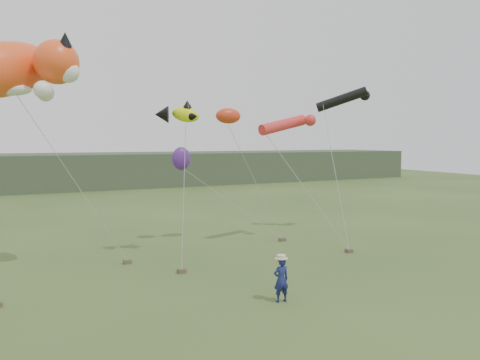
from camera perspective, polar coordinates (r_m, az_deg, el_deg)
name	(u,v)px	position (r m, az deg, el deg)	size (l,w,h in m)	color
ground	(293,296)	(17.44, 6.44, -13.86)	(120.00, 120.00, 0.00)	#385123
headland	(63,172)	(58.93, -20.76, 0.96)	(90.00, 13.00, 4.00)	#2D3D28
festival_attendant	(281,280)	(16.57, 5.03, -12.01)	(0.57, 0.37, 1.56)	navy
sandbag_anchors	(205,262)	(21.57, -4.30, -9.92)	(15.95, 4.80, 0.18)	brown
cat_kite	(14,69)	(21.35, -25.83, 12.12)	(6.35, 4.59, 3.39)	#FF501D
fish_kite	(177,114)	(22.20, -7.71, 7.97)	(2.26, 1.47, 1.12)	#DAE80F
tube_kites	(317,111)	(27.21, 9.35, 8.25)	(7.95, 2.91, 2.96)	black
misc_kites	(205,137)	(25.28, -4.26, 5.28)	(3.39, 2.13, 3.32)	red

